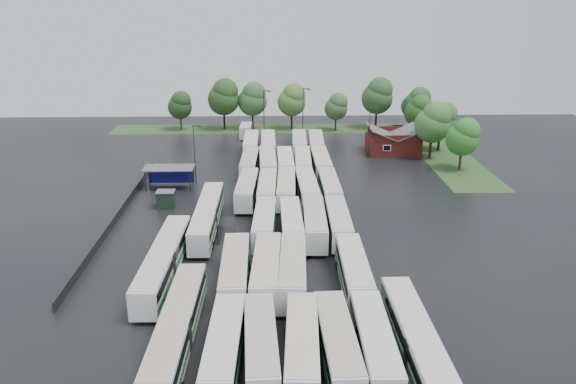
{
  "coord_description": "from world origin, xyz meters",
  "views": [
    {
      "loc": [
        -0.18,
        -66.36,
        30.02
      ],
      "look_at": [
        2.0,
        12.0,
        2.5
      ],
      "focal_mm": 35.0,
      "sensor_mm": 36.0,
      "label": 1
    }
  ],
  "objects_px": {
    "artic_bus_east": "(419,349)",
    "artic_bus_west_a": "(177,328)",
    "minibus": "(246,130)",
    "brick_building": "(393,143)"
  },
  "relations": [
    {
      "from": "artic_bus_east",
      "to": "minibus",
      "type": "relative_size",
      "value": 2.94
    },
    {
      "from": "artic_bus_east",
      "to": "minibus",
      "type": "bearing_deg",
      "value": 101.88
    },
    {
      "from": "artic_bus_east",
      "to": "artic_bus_west_a",
      "type": "bearing_deg",
      "value": 169.63
    },
    {
      "from": "brick_building",
      "to": "artic_bus_east",
      "type": "relative_size",
      "value": 0.51
    },
    {
      "from": "artic_bus_west_a",
      "to": "minibus",
      "type": "bearing_deg",
      "value": 89.07
    },
    {
      "from": "brick_building",
      "to": "artic_bus_east",
      "type": "xyz_separation_m",
      "value": [
        -12.03,
        -69.42,
        0.17
      ]
    },
    {
      "from": "brick_building",
      "to": "artic_bus_west_a",
      "type": "relative_size",
      "value": 0.51
    },
    {
      "from": "brick_building",
      "to": "artic_bus_west_a",
      "type": "height_order",
      "value": "brick_building"
    },
    {
      "from": "brick_building",
      "to": "minibus",
      "type": "bearing_deg",
      "value": 155.82
    },
    {
      "from": "brick_building",
      "to": "artic_bus_west_a",
      "type": "distance_m",
      "value": 73.54
    }
  ]
}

